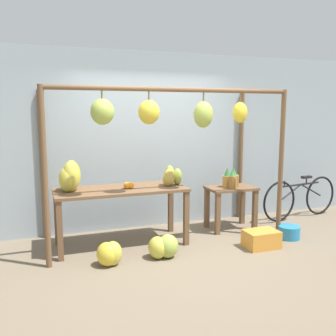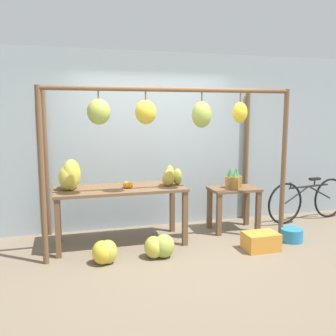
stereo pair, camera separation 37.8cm
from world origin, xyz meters
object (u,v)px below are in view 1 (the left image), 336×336
Objects in this scene: orange_pile at (128,186)px; blue_bucket at (289,232)px; banana_pile_on_table at (70,177)px; papaya_pile at (171,177)px; banana_pile_ground_left at (109,254)px; banana_pile_ground_right at (163,247)px; pineapple_cluster at (232,179)px; parked_bicycle at (300,197)px; fruit_crate_white at (261,239)px.

blue_bucket is at bearing -12.89° from orange_pile.
banana_pile_on_table is 1.40m from papaya_pile.
banana_pile_ground_left is 0.85× the size of banana_pile_ground_right.
parked_bicycle is at bearing 5.42° from pineapple_cluster.
parked_bicycle is at bearing 2.99° from banana_pile_on_table.
banana_pile_ground_left is 1.44m from papaya_pile.
banana_pile_ground_left is at bearing -122.88° from orange_pile.
parked_bicycle is (1.48, 1.03, 0.25)m from fruit_crate_white.
papaya_pile is at bearing 31.64° from banana_pile_ground_left.
banana_pile_ground_left is (0.37, -0.73, -0.85)m from banana_pile_on_table.
banana_pile_on_table is 2.49m from pineapple_cluster.
banana_pile_ground_left is 3.70m from parked_bicycle.
banana_pile_on_table reaches higher than parked_bicycle.
pineapple_cluster is at bearing 8.51° from papaya_pile.
orange_pile is 0.38× the size of banana_pile_ground_left.
banana_pile_on_table is 2.75m from fruit_crate_white.
orange_pile is at bearing -174.34° from parked_bicycle.
banana_pile_ground_right is 1.26× the size of papaya_pile.
banana_pile_on_table is at bearing 146.04° from banana_pile_ground_right.
parked_bicycle is (3.95, 0.21, -0.63)m from banana_pile_on_table.
papaya_pile is at bearing -173.26° from parked_bicycle.
banana_pile_ground_right is (1.07, -0.72, -0.85)m from banana_pile_on_table.
parked_bicycle is at bearing 44.01° from blue_bucket.
blue_bucket is 0.91× the size of papaya_pile.
parked_bicycle is (1.46, 0.14, -0.44)m from pineapple_cluster.
orange_pile is 0.45× the size of pineapple_cluster.
pineapple_cluster is (1.71, 0.18, -0.05)m from orange_pile.
fruit_crate_white is (2.47, -0.82, -0.88)m from banana_pile_on_table.
banana_pile_ground_right is at bearing 0.80° from banana_pile_ground_left.
banana_pile_ground_left is 1.18× the size of blue_bucket.
papaya_pile is (-1.07, 0.73, 0.82)m from fruit_crate_white.
banana_pile_on_table reaches higher than banana_pile_ground_left.
banana_pile_on_table is 0.26× the size of parked_bicycle.
orange_pile reaches higher than banana_pile_ground_right.
fruit_crate_white is (2.10, -0.09, -0.03)m from banana_pile_ground_left.
banana_pile_ground_right is at bearing -177.65° from blue_bucket.
orange_pile is 0.41× the size of papaya_pile.
parked_bicycle reaches higher than blue_bucket.
fruit_crate_white is at bearing -163.02° from blue_bucket.
papaya_pile is (1.40, -0.10, -0.07)m from banana_pile_on_table.
banana_pile_ground_right is at bearing -150.98° from pineapple_cluster.
papaya_pile is at bearing 1.26° from orange_pile.
papaya_pile is (1.03, 0.63, 0.79)m from banana_pile_ground_left.
papaya_pile reaches higher than banana_pile_ground_left.
blue_bucket is at bearing -50.04° from pineapple_cluster.
orange_pile is 1.02m from banana_pile_ground_left.
banana_pile_ground_left is 0.70m from banana_pile_ground_right.
banana_pile_on_table is 1.16× the size of banana_pile_ground_left.
banana_pile_ground_left is at bearing -63.09° from banana_pile_on_table.
orange_pile is 2.48m from blue_bucket.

